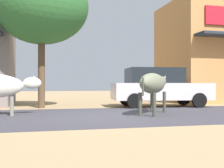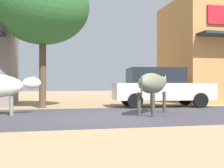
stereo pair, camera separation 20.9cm
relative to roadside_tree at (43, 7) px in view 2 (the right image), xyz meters
name	(u,v)px [view 2 (the right image)]	position (x,y,z in m)	size (l,w,h in m)	color
ground	(107,115)	(1.90, -3.42, -4.06)	(80.00, 80.00, 0.00)	tan
asphalt_road	(107,115)	(1.90, -3.42, -4.06)	(72.00, 5.47, 0.00)	#43414A
roadside_tree	(43,7)	(0.00, 0.00, 0.00)	(3.77, 3.77, 5.58)	brown
parked_hatchback_car	(160,87)	(4.88, -0.43, -3.22)	(4.29, 2.16, 1.64)	silver
cow_far_dark	(153,84)	(3.41, -3.40, -3.11)	(1.98, 2.50, 1.29)	slate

